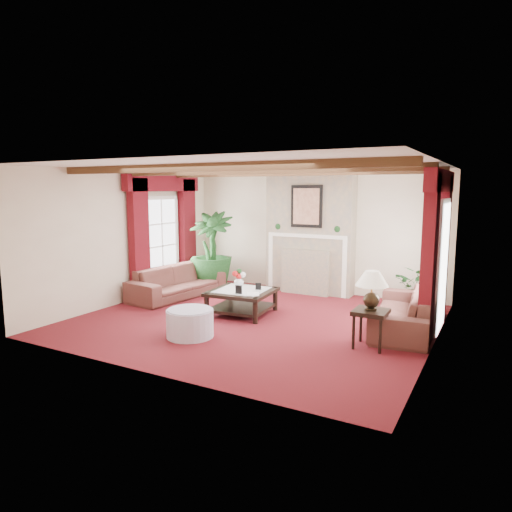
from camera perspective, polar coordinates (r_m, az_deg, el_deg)
The scene contains 23 objects.
floor at distance 8.26m, azimuth -0.09°, elevation -7.97°, with size 6.00×6.00×0.00m, color #4F0E16.
ceiling at distance 7.94m, azimuth -0.10°, elevation 11.08°, with size 6.00×6.00×0.00m, color white.
back_wall at distance 10.47m, azimuth 7.16°, elevation 2.97°, with size 6.00×0.02×2.70m, color beige.
left_wall at distance 9.78m, azimuth -15.72°, elevation 2.34°, with size 0.02×5.50×2.70m, color beige.
right_wall at distance 7.07m, azimuth 21.76°, elevation -0.16°, with size 0.02×5.50×2.70m, color beige.
ceiling_beams at distance 7.93m, azimuth -0.10°, elevation 10.65°, with size 6.00×3.00×0.12m, color #3B2112, non-canonical shape.
fireplace at distance 10.24m, azimuth 6.88°, elevation 10.42°, with size 2.00×0.52×2.70m, color #9C8665, non-canonical shape.
french_door_left at distance 10.45m, azimuth -11.92°, elevation 7.13°, with size 0.10×1.10×2.16m, color white, non-canonical shape.
french_door_right at distance 8.00m, azimuth 22.74°, elevation 6.33°, with size 0.10×1.10×2.16m, color white, non-canonical shape.
curtains_left at distance 10.38m, azimuth -11.52°, elevation 9.46°, with size 0.20×2.40×2.55m, color #4D0A13, non-canonical shape.
curtains_right at distance 8.01m, azimuth 22.12°, elevation 9.38°, with size 0.20×2.40×2.55m, color #4D0A13, non-canonical shape.
sofa_left at distance 10.03m, azimuth -9.79°, elevation -2.57°, with size 0.91×2.32×0.88m, color #3A0F1C.
sofa_right at distance 8.00m, azimuth 17.93°, elevation -5.71°, with size 0.90×2.29×0.87m, color #3A0F1C.
potted_palm at distance 10.80m, azimuth -5.57°, elevation -1.36°, with size 1.35×1.97×1.01m, color black.
small_plant at distance 9.31m, azimuth 19.44°, elevation -4.42°, with size 1.09×1.13×0.68m, color black.
coffee_table at distance 8.59m, azimuth -1.77°, elevation -5.76°, with size 1.11×1.11×0.45m, color black, non-canonical shape.
side_table at distance 7.01m, azimuth 14.09°, elevation -8.80°, with size 0.48×0.48×0.57m, color black, non-canonical shape.
ottoman at distance 7.38m, azimuth -8.25°, elevation -8.32°, with size 0.75×0.75×0.44m, color #ABA6BC.
table_lamp at distance 6.87m, azimuth 14.26°, elevation -4.14°, with size 0.47×0.47×0.60m, color black, non-canonical shape.
flower_vase at distance 8.90m, azimuth -2.16°, elevation -3.15°, with size 0.24×0.24×0.19m, color silver.
book at distance 8.12m, azimuth -1.15°, elevation -3.89°, with size 0.20×0.13×0.30m, color black.
photo_frame_a at distance 8.19m, azimuth -2.18°, elevation -4.25°, with size 0.12×0.02×0.16m, color black, non-canonical shape.
photo_frame_b at distance 8.51m, azimuth 0.29°, elevation -3.85°, with size 0.11×0.02×0.14m, color black, non-canonical shape.
Camera 1 is at (3.81, -6.95, 2.33)m, focal length 32.00 mm.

